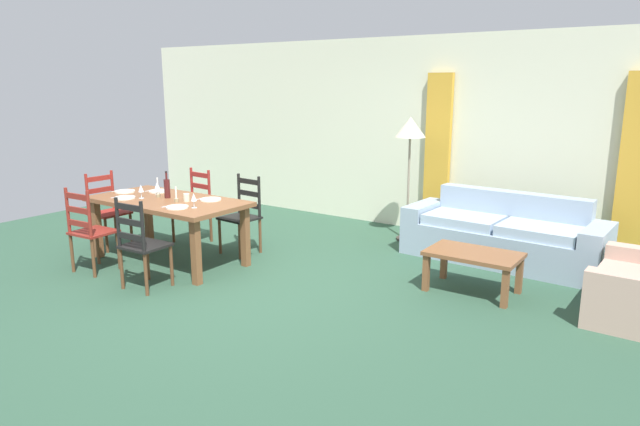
{
  "coord_description": "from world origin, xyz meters",
  "views": [
    {
      "loc": [
        3.93,
        -4.16,
        2.08
      ],
      "look_at": [
        0.65,
        0.57,
        0.75
      ],
      "focal_mm": 31.97,
      "sensor_mm": 36.0,
      "label": 1
    }
  ],
  "objects_px": {
    "dining_chair_near_left": "(89,230)",
    "dining_chair_near_right": "(141,244)",
    "coffee_table": "(473,258)",
    "wine_glass_near_left": "(141,189)",
    "dining_chair_head_west": "(107,210)",
    "dining_table": "(168,207)",
    "wine_bottle": "(167,188)",
    "dining_chair_far_right": "(243,215)",
    "wine_glass_near_right": "(194,198)",
    "wine_glass_far_left": "(157,186)",
    "standing_lamp": "(410,135)",
    "dining_chair_far_left": "(194,206)",
    "couch": "(504,237)",
    "coffee_cup_primary": "(186,197)"
  },
  "relations": [
    {
      "from": "wine_bottle",
      "to": "standing_lamp",
      "type": "relative_size",
      "value": 0.19
    },
    {
      "from": "dining_chair_near_right",
      "to": "standing_lamp",
      "type": "relative_size",
      "value": 0.59
    },
    {
      "from": "dining_chair_near_left",
      "to": "coffee_cup_primary",
      "type": "bearing_deg",
      "value": 49.5
    },
    {
      "from": "wine_glass_far_left",
      "to": "wine_glass_near_right",
      "type": "bearing_deg",
      "value": -16.12
    },
    {
      "from": "dining_chair_near_left",
      "to": "wine_glass_near_right",
      "type": "bearing_deg",
      "value": 31.17
    },
    {
      "from": "wine_bottle",
      "to": "couch",
      "type": "relative_size",
      "value": 0.14
    },
    {
      "from": "dining_chair_near_right",
      "to": "dining_chair_far_left",
      "type": "bearing_deg",
      "value": 119.97
    },
    {
      "from": "wine_bottle",
      "to": "coffee_cup_primary",
      "type": "xyz_separation_m",
      "value": [
        0.34,
        -0.01,
        -0.07
      ]
    },
    {
      "from": "dining_chair_near_left",
      "to": "dining_chair_head_west",
      "type": "relative_size",
      "value": 1.0
    },
    {
      "from": "wine_glass_near_left",
      "to": "couch",
      "type": "height_order",
      "value": "wine_glass_near_left"
    },
    {
      "from": "standing_lamp",
      "to": "wine_glass_far_left",
      "type": "bearing_deg",
      "value": -133.26
    },
    {
      "from": "dining_table",
      "to": "wine_bottle",
      "type": "bearing_deg",
      "value": 137.43
    },
    {
      "from": "wine_glass_near_left",
      "to": "dining_chair_head_west",
      "type": "bearing_deg",
      "value": 173.03
    },
    {
      "from": "dining_table",
      "to": "standing_lamp",
      "type": "bearing_deg",
      "value": 52.52
    },
    {
      "from": "wine_glass_far_left",
      "to": "coffee_cup_primary",
      "type": "distance_m",
      "value": 0.59
    },
    {
      "from": "dining_chair_near_left",
      "to": "dining_chair_near_right",
      "type": "distance_m",
      "value": 0.91
    },
    {
      "from": "wine_bottle",
      "to": "wine_glass_far_left",
      "type": "xyz_separation_m",
      "value": [
        -0.25,
        0.06,
        -0.01
      ]
    },
    {
      "from": "dining_chair_far_left",
      "to": "coffee_table",
      "type": "distance_m",
      "value": 3.72
    },
    {
      "from": "dining_chair_far_right",
      "to": "coffee_table",
      "type": "xyz_separation_m",
      "value": [
        2.84,
        0.28,
        -0.12
      ]
    },
    {
      "from": "wine_glass_near_right",
      "to": "couch",
      "type": "bearing_deg",
      "value": 42.47
    },
    {
      "from": "wine_bottle",
      "to": "wine_glass_near_left",
      "type": "height_order",
      "value": "wine_bottle"
    },
    {
      "from": "dining_table",
      "to": "dining_chair_head_west",
      "type": "xyz_separation_m",
      "value": [
        -1.14,
        -0.03,
        -0.19
      ]
    },
    {
      "from": "dining_chair_near_right",
      "to": "standing_lamp",
      "type": "bearing_deg",
      "value": 66.79
    },
    {
      "from": "wine_bottle",
      "to": "dining_chair_near_left",
      "type": "bearing_deg",
      "value": -113.39
    },
    {
      "from": "wine_bottle",
      "to": "wine_glass_near_right",
      "type": "distance_m",
      "value": 0.69
    },
    {
      "from": "dining_chair_far_right",
      "to": "couch",
      "type": "xyz_separation_m",
      "value": [
        2.77,
        1.5,
        -0.19
      ]
    },
    {
      "from": "dining_chair_far_left",
      "to": "dining_chair_far_right",
      "type": "bearing_deg",
      "value": -1.01
    },
    {
      "from": "wine_glass_near_right",
      "to": "standing_lamp",
      "type": "distance_m",
      "value": 2.94
    },
    {
      "from": "dining_table",
      "to": "wine_bottle",
      "type": "distance_m",
      "value": 0.22
    },
    {
      "from": "dining_chair_near_left",
      "to": "couch",
      "type": "relative_size",
      "value": 0.42
    },
    {
      "from": "wine_glass_far_left",
      "to": "dining_chair_far_right",
      "type": "bearing_deg",
      "value": 40.14
    },
    {
      "from": "dining_chair_far_right",
      "to": "wine_glass_far_left",
      "type": "distance_m",
      "value": 1.08
    },
    {
      "from": "dining_table",
      "to": "dining_chair_near_right",
      "type": "bearing_deg",
      "value": -57.9
    },
    {
      "from": "dining_table",
      "to": "couch",
      "type": "bearing_deg",
      "value": 35.04
    },
    {
      "from": "dining_chair_head_west",
      "to": "couch",
      "type": "bearing_deg",
      "value": 27.72
    },
    {
      "from": "dining_table",
      "to": "coffee_table",
      "type": "distance_m",
      "value": 3.48
    },
    {
      "from": "dining_chair_near_right",
      "to": "wine_glass_near_right",
      "type": "xyz_separation_m",
      "value": [
        0.11,
        0.64,
        0.38
      ]
    },
    {
      "from": "wine_glass_far_left",
      "to": "couch",
      "type": "relative_size",
      "value": 0.07
    },
    {
      "from": "coffee_table",
      "to": "dining_chair_far_left",
      "type": "bearing_deg",
      "value": -175.92
    },
    {
      "from": "coffee_table",
      "to": "standing_lamp",
      "type": "xyz_separation_m",
      "value": [
        -1.42,
        1.4,
        1.06
      ]
    },
    {
      "from": "dining_chair_far_right",
      "to": "wine_glass_near_right",
      "type": "height_order",
      "value": "dining_chair_far_right"
    },
    {
      "from": "dining_chair_near_left",
      "to": "standing_lamp",
      "type": "relative_size",
      "value": 0.59
    },
    {
      "from": "dining_chair_near_right",
      "to": "standing_lamp",
      "type": "xyz_separation_m",
      "value": [
        1.39,
        3.24,
        0.93
      ]
    },
    {
      "from": "dining_table",
      "to": "dining_chair_head_west",
      "type": "bearing_deg",
      "value": -178.51
    },
    {
      "from": "coffee_table",
      "to": "wine_glass_near_left",
      "type": "bearing_deg",
      "value": -161.77
    },
    {
      "from": "dining_chair_near_left",
      "to": "dining_chair_near_right",
      "type": "relative_size",
      "value": 1.0
    },
    {
      "from": "dining_chair_head_west",
      "to": "wine_glass_near_left",
      "type": "relative_size",
      "value": 5.96
    },
    {
      "from": "dining_chair_far_right",
      "to": "wine_glass_near_left",
      "type": "height_order",
      "value": "dining_chair_far_right"
    },
    {
      "from": "couch",
      "to": "standing_lamp",
      "type": "bearing_deg",
      "value": 172.23
    },
    {
      "from": "coffee_table",
      "to": "dining_chair_near_right",
      "type": "bearing_deg",
      "value": -146.82
    }
  ]
}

